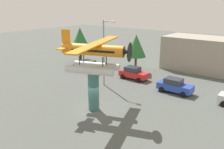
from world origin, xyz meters
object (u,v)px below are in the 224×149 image
(car_near_green, at_px, (89,66))
(car_mid_red, at_px, (134,73))
(tree_east, at_px, (136,46))
(tree_west, at_px, (80,40))
(floatplane_monument, at_px, (94,55))
(storefront_building, at_px, (202,54))
(display_pedestal, at_px, (94,91))
(car_far_blue, at_px, (175,86))
(streetlight_primary, at_px, (105,49))

(car_near_green, bearing_deg, car_mid_red, 6.78)
(tree_east, bearing_deg, tree_west, -171.79)
(tree_west, bearing_deg, car_near_green, -30.67)
(floatplane_monument, bearing_deg, tree_east, 87.43)
(tree_east, bearing_deg, car_mid_red, -61.62)
(floatplane_monument, distance_m, car_near_green, 15.34)
(car_mid_red, height_order, storefront_building, storefront_building)
(storefront_building, height_order, tree_east, tree_east)
(floatplane_monument, height_order, car_near_green, floatplane_monument)
(tree_east, bearing_deg, storefront_building, 44.33)
(car_mid_red, xyz_separation_m, storefront_building, (5.82, 10.82, 1.77))
(display_pedestal, relative_size, car_near_green, 0.96)
(floatplane_monument, bearing_deg, car_far_blue, 46.34)
(tree_east, bearing_deg, display_pedestal, -73.46)
(streetlight_primary, bearing_deg, tree_west, 149.48)
(car_far_blue, bearing_deg, car_mid_red, 167.79)
(floatplane_monument, distance_m, tree_east, 15.24)
(car_near_green, relative_size, car_mid_red, 1.00)
(display_pedestal, relative_size, streetlight_primary, 0.48)
(car_far_blue, xyz_separation_m, storefront_building, (-1.10, 12.32, 1.77))
(car_near_green, relative_size, tree_east, 0.72)
(tree_west, bearing_deg, floatplane_monument, -40.81)
(car_near_green, bearing_deg, storefront_building, 40.88)
(streetlight_primary, relative_size, storefront_building, 0.74)
(car_mid_red, bearing_deg, car_near_green, -173.22)
(car_far_blue, distance_m, streetlight_primary, 9.76)
(display_pedestal, xyz_separation_m, streetlight_primary, (-3.93, 6.55, 2.83))
(display_pedestal, bearing_deg, car_far_blue, 65.43)
(car_far_blue, distance_m, storefront_building, 12.50)
(streetlight_primary, height_order, storefront_building, streetlight_primary)
(car_near_green, relative_size, tree_west, 0.65)
(floatplane_monument, height_order, storefront_building, floatplane_monument)
(floatplane_monument, relative_size, storefront_building, 0.89)
(floatplane_monument, relative_size, car_far_blue, 2.42)
(car_mid_red, relative_size, storefront_building, 0.37)
(car_mid_red, distance_m, storefront_building, 12.42)
(streetlight_primary, xyz_separation_m, storefront_building, (7.25, 15.45, -2.20))
(tree_west, height_order, tree_east, tree_west)
(car_near_green, distance_m, storefront_building, 18.03)
(storefront_building, bearing_deg, display_pedestal, -98.59)
(display_pedestal, relative_size, car_far_blue, 0.96)
(streetlight_primary, bearing_deg, floatplane_monument, -58.09)
(car_far_blue, relative_size, tree_east, 0.72)
(display_pedestal, distance_m, car_near_green, 14.54)
(car_near_green, bearing_deg, display_pedestal, -45.03)
(car_mid_red, bearing_deg, display_pedestal, -77.38)
(car_far_blue, bearing_deg, floatplane_monument, -114.06)
(tree_east, bearing_deg, car_far_blue, -29.07)
(car_near_green, xyz_separation_m, storefront_building, (13.57, 11.74, 1.77))
(car_near_green, height_order, car_mid_red, same)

